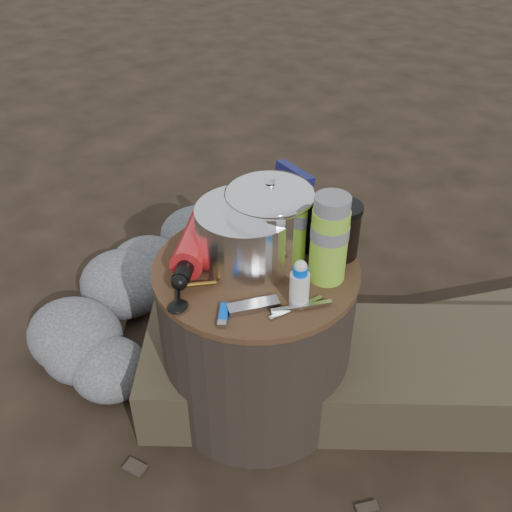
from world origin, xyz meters
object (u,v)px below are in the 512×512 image
Objects in this scene: stump at (256,335)px; camping_pot at (270,220)px; thermos at (329,239)px; fuel_bottle at (198,237)px; travel_mug at (341,231)px.

camping_pot is at bearing 92.36° from stump.
camping_pot is 0.97× the size of thermos.
fuel_bottle is 2.35× the size of travel_mug.
travel_mug reaches higher than stump.
fuel_bottle is 1.51× the size of thermos.
stump is 1.54× the size of fuel_bottle.
stump is 3.62× the size of travel_mug.
thermos is 1.55× the size of travel_mug.
camping_pot is 0.18m from fuel_bottle.
fuel_bottle is (-0.15, -0.09, -0.06)m from camping_pot.
stump is 0.33m from camping_pot.
fuel_bottle is 0.33m from thermos.
thermos is at bearing 6.16° from camping_pot.
travel_mug is at bearing 52.68° from stump.
fuel_bottle reaches higher than stump.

